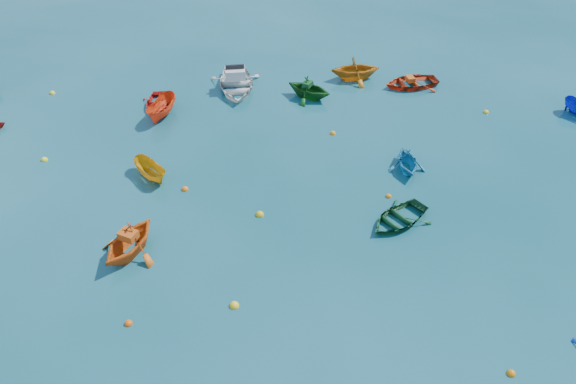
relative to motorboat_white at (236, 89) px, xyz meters
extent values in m
plane|color=#0A414A|center=(1.56, -15.95, 0.00)|extent=(160.00, 160.00, 0.00)
imported|color=orange|center=(-5.53, -13.45, 0.00)|extent=(3.83, 3.95, 1.59)
imported|color=orange|center=(-4.85, -8.29, 0.00)|extent=(2.11, 2.58, 0.95)
imported|color=#104422|center=(6.21, -13.31, 0.00)|extent=(3.76, 3.45, 0.64)
imported|color=teal|center=(7.79, -9.56, 0.00)|extent=(2.11, 2.41, 1.20)
imported|color=#E94315|center=(-4.42, -2.52, 0.00)|extent=(2.12, 3.08, 1.12)
imported|color=#135115|center=(4.24, -1.72, 0.00)|extent=(3.64, 3.57, 1.45)
imported|color=#B02C0E|center=(10.79, -1.27, 0.00)|extent=(3.57, 2.69, 0.70)
imported|color=#B3130E|center=(-4.75, -1.45, 0.00)|extent=(2.21, 2.94, 0.58)
imported|color=#C77212|center=(7.56, 0.15, 0.00)|extent=(3.13, 2.72, 1.61)
imported|color=silver|center=(0.00, 0.00, 0.00)|extent=(3.32, 4.54, 1.52)
cube|color=#C54F14|center=(-5.51, -13.41, 0.97)|extent=(0.91, 0.86, 0.35)
cube|color=#12481D|center=(4.17, -1.65, 0.87)|extent=(0.73, 0.76, 0.29)
cube|color=#CC5314|center=(10.69, -1.27, 0.49)|extent=(0.50, 0.63, 0.29)
sphere|color=#E0540C|center=(-5.42, -17.22, 0.00)|extent=(0.31, 0.31, 0.31)
sphere|color=yellow|center=(-1.45, -16.98, 0.00)|extent=(0.37, 0.37, 0.37)
sphere|color=orange|center=(7.70, -21.38, 0.00)|extent=(0.31, 0.31, 0.31)
sphere|color=yellow|center=(-10.38, -5.99, 0.00)|extent=(0.34, 0.34, 0.34)
sphere|color=orange|center=(-3.25, -9.52, 0.00)|extent=(0.33, 0.33, 0.33)
sphere|color=gold|center=(0.11, -11.90, 0.00)|extent=(0.39, 0.39, 0.39)
sphere|color=orange|center=(6.30, -11.53, 0.00)|extent=(0.29, 0.29, 0.29)
sphere|color=yellow|center=(-11.15, 1.14, 0.00)|extent=(0.33, 0.33, 0.33)
sphere|color=orange|center=(4.84, -5.83, 0.00)|extent=(0.32, 0.32, 0.32)
sphere|color=yellow|center=(14.10, -5.01, 0.00)|extent=(0.32, 0.32, 0.32)
camera|label=1|loc=(-1.53, -31.02, 17.01)|focal=35.00mm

